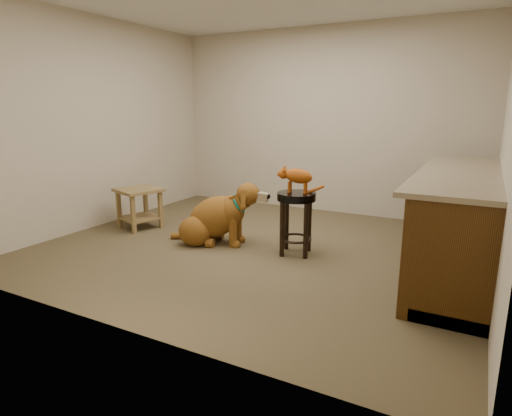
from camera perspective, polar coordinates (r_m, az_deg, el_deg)
The scene contains 8 objects.
floor at distance 4.71m, azimuth 0.13°, elevation -5.30°, with size 4.50×4.00×0.01m, color brown.
room_shell at distance 4.46m, azimuth 0.15°, elevation 15.54°, with size 4.54×4.04×2.62m.
cabinet_run at distance 4.38m, azimuth 25.29°, elevation -2.06°, with size 0.70×2.56×0.94m.
padded_stool at distance 4.42m, azimuth 5.39°, elevation -0.37°, with size 0.40×0.40×0.65m.
wood_stool at distance 5.77m, azimuth 22.66°, elevation 1.02°, with size 0.49×0.49×0.72m.
side_table at distance 5.59m, azimuth -15.30°, elevation 0.77°, with size 0.62×0.62×0.51m.
golden_retriever at distance 4.82m, azimuth -5.43°, elevation -1.43°, with size 1.17×0.66×0.76m.
tabby_kitten at distance 4.35m, azimuth 5.35°, elevation 4.17°, with size 0.46×0.26×0.30m.
Camera 1 is at (2.09, -3.94, 1.51)m, focal length 30.00 mm.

